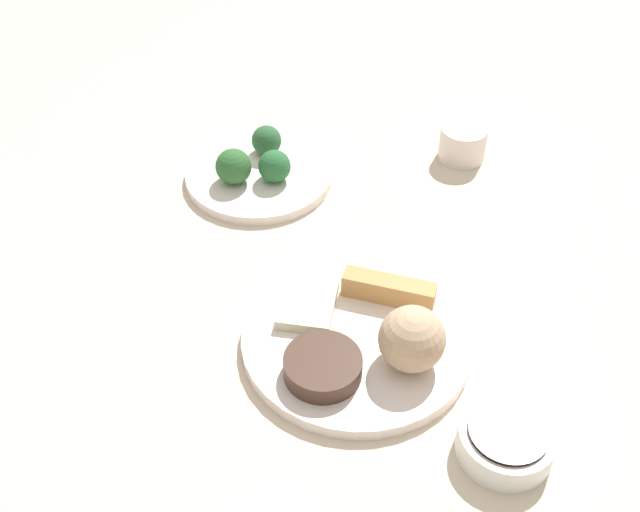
{
  "coord_description": "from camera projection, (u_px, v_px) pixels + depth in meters",
  "views": [
    {
      "loc": [
        -0.63,
        -0.14,
        0.7
      ],
      "look_at": [
        0.04,
        0.04,
        0.06
      ],
      "focal_mm": 44.6,
      "sensor_mm": 36.0,
      "label": 1
    }
  ],
  "objects": [
    {
      "name": "broccoli_floret_0",
      "position": [
        274.0,
        166.0,
        1.08
      ],
      "size": [
        0.04,
        0.04,
        0.04
      ],
      "primitive_type": "sphere",
      "color": "#2A6937",
      "rests_on": "broccoli_plate"
    },
    {
      "name": "soy_sauce_bowl_liquid",
      "position": [
        509.0,
        431.0,
        0.77
      ],
      "size": [
        0.08,
        0.08,
        0.0
      ],
      "primitive_type": "cylinder",
      "color": "black",
      "rests_on": "soy_sauce_bowl"
    },
    {
      "name": "main_plate",
      "position": [
        357.0,
        339.0,
        0.89
      ],
      "size": [
        0.26,
        0.26,
        0.02
      ],
      "primitive_type": "cylinder",
      "color": "white",
      "rests_on": "tabletop"
    },
    {
      "name": "broccoli_floret_1",
      "position": [
        267.0,
        140.0,
        1.13
      ],
      "size": [
        0.04,
        0.04,
        0.04
      ],
      "primitive_type": "sphere",
      "color": "#2E5F36",
      "rests_on": "broccoli_plate"
    },
    {
      "name": "teacup",
      "position": [
        463.0,
        143.0,
        1.14
      ],
      "size": [
        0.07,
        0.07,
        0.05
      ],
      "primitive_type": "cylinder",
      "color": "white",
      "rests_on": "tabletop"
    },
    {
      "name": "broccoli_plate",
      "position": [
        259.0,
        174.0,
        1.12
      ],
      "size": [
        0.21,
        0.21,
        0.01
      ],
      "primitive_type": "cylinder",
      "color": "white",
      "rests_on": "tabletop"
    },
    {
      "name": "rice_scoop",
      "position": [
        412.0,
        339.0,
        0.83
      ],
      "size": [
        0.07,
        0.07,
        0.07
      ],
      "primitive_type": "sphere",
      "color": "tan",
      "rests_on": "main_plate"
    },
    {
      "name": "crab_rangoon_wonton",
      "position": [
        308.0,
        305.0,
        0.91
      ],
      "size": [
        0.08,
        0.07,
        0.01
      ],
      "primitive_type": "cube",
      "rotation": [
        0.0,
        0.0,
        0.09
      ],
      "color": "beige",
      "rests_on": "main_plate"
    },
    {
      "name": "spring_roll",
      "position": [
        389.0,
        290.0,
        0.92
      ],
      "size": [
        0.03,
        0.11,
        0.03
      ],
      "primitive_type": "cube",
      "rotation": [
        0.0,
        0.0,
        1.53
      ],
      "color": "tan",
      "rests_on": "main_plate"
    },
    {
      "name": "stir_fry_heap",
      "position": [
        323.0,
        367.0,
        0.84
      ],
      "size": [
        0.08,
        0.08,
        0.02
      ],
      "primitive_type": "cylinder",
      "color": "#462F24",
      "rests_on": "main_plate"
    },
    {
      "name": "broccoli_floret_2",
      "position": [
        233.0,
        166.0,
        1.08
      ],
      "size": [
        0.05,
        0.05,
        0.05
      ],
      "primitive_type": "sphere",
      "color": "#316733",
      "rests_on": "broccoli_plate"
    },
    {
      "name": "soy_sauce_bowl",
      "position": [
        505.0,
        442.0,
        0.78
      ],
      "size": [
        0.1,
        0.1,
        0.03
      ],
      "primitive_type": "cylinder",
      "color": "white",
      "rests_on": "tabletop"
    },
    {
      "name": "tabletop",
      "position": [
        341.0,
        315.0,
        0.94
      ],
      "size": [
        2.2,
        2.2,
        0.02
      ],
      "primitive_type": "cube",
      "color": "beige",
      "rests_on": "ground"
    }
  ]
}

